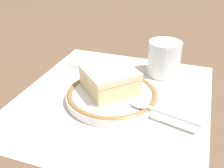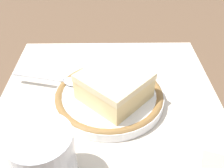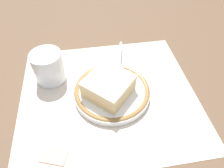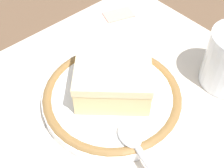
{
  "view_description": "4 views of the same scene",
  "coord_description": "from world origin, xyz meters",
  "px_view_note": "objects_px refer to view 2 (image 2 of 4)",
  "views": [
    {
      "loc": [
        -0.43,
        -0.14,
        0.29
      ],
      "look_at": [
        -0.01,
        0.0,
        0.04
      ],
      "focal_mm": 42.3,
      "sensor_mm": 36.0,
      "label": 1
    },
    {
      "loc": [
        0.32,
        -0.0,
        0.3
      ],
      "look_at": [
        -0.01,
        0.0,
        0.04
      ],
      "focal_mm": 42.07,
      "sensor_mm": 36.0,
      "label": 2
    },
    {
      "loc": [
        0.04,
        0.3,
        0.38
      ],
      "look_at": [
        -0.01,
        0.0,
        0.04
      ],
      "focal_mm": 32.38,
      "sensor_mm": 36.0,
      "label": 3
    },
    {
      "loc": [
        -0.18,
        -0.19,
        0.33
      ],
      "look_at": [
        -0.01,
        0.0,
        0.04
      ],
      "focal_mm": 50.74,
      "sensor_mm": 36.0,
      "label": 4
    }
  ],
  "objects_px": {
    "plate": "(112,96)",
    "cake_slice": "(117,85)",
    "spoon": "(61,80)",
    "sugar_packet": "(218,167)",
    "cup": "(49,161)"
  },
  "relations": [
    {
      "from": "cup",
      "to": "sugar_packet",
      "type": "bearing_deg",
      "value": 92.88
    },
    {
      "from": "spoon",
      "to": "cup",
      "type": "relative_size",
      "value": 1.65
    },
    {
      "from": "spoon",
      "to": "cup",
      "type": "height_order",
      "value": "cup"
    },
    {
      "from": "plate",
      "to": "cake_slice",
      "type": "height_order",
      "value": "cake_slice"
    },
    {
      "from": "plate",
      "to": "sugar_packet",
      "type": "height_order",
      "value": "plate"
    },
    {
      "from": "cake_slice",
      "to": "sugar_packet",
      "type": "bearing_deg",
      "value": 44.92
    },
    {
      "from": "spoon",
      "to": "sugar_packet",
      "type": "xyz_separation_m",
      "value": [
        0.17,
        0.22,
        -0.02
      ]
    },
    {
      "from": "spoon",
      "to": "sugar_packet",
      "type": "relative_size",
      "value": 2.61
    },
    {
      "from": "plate",
      "to": "cake_slice",
      "type": "relative_size",
      "value": 1.37
    },
    {
      "from": "cup",
      "to": "plate",
      "type": "bearing_deg",
      "value": 152.22
    },
    {
      "from": "cake_slice",
      "to": "cup",
      "type": "xyz_separation_m",
      "value": [
        0.14,
        -0.08,
        -0.0
      ]
    },
    {
      "from": "spoon",
      "to": "cup",
      "type": "distance_m",
      "value": 0.18
    },
    {
      "from": "spoon",
      "to": "sugar_packet",
      "type": "bearing_deg",
      "value": 52.85
    },
    {
      "from": "plate",
      "to": "spoon",
      "type": "bearing_deg",
      "value": -111.2
    },
    {
      "from": "cake_slice",
      "to": "spoon",
      "type": "bearing_deg",
      "value": -113.51
    }
  ]
}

